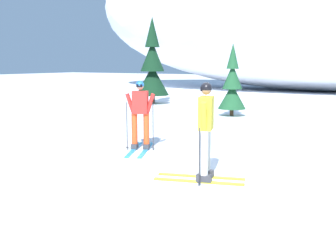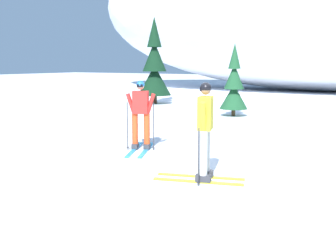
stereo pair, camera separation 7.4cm
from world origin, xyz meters
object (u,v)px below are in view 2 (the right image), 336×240
Objects in this scene: pine_tree_far_left at (154,68)px; pine_tree_center_left at (234,86)px; skier_yellow_jacket at (205,129)px; skier_red_jacket at (141,114)px.

pine_tree_center_left is (5.46, -2.55, -0.68)m from pine_tree_far_left.
pine_tree_far_left is at bearing 126.01° from skier_yellow_jacket.
pine_tree_far_left is 1.55× the size of pine_tree_center_left.
pine_tree_far_left reaches higher than pine_tree_center_left.
pine_tree_center_left is (-0.29, 7.22, 0.34)m from skier_red_jacket.
pine_tree_far_left reaches higher than skier_red_jacket.
skier_yellow_jacket is 0.62× the size of pine_tree_center_left.
skier_red_jacket is at bearing -59.53° from pine_tree_far_left.
skier_red_jacket is at bearing -87.73° from pine_tree_center_left.
pine_tree_far_left is at bearing 154.96° from pine_tree_center_left.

